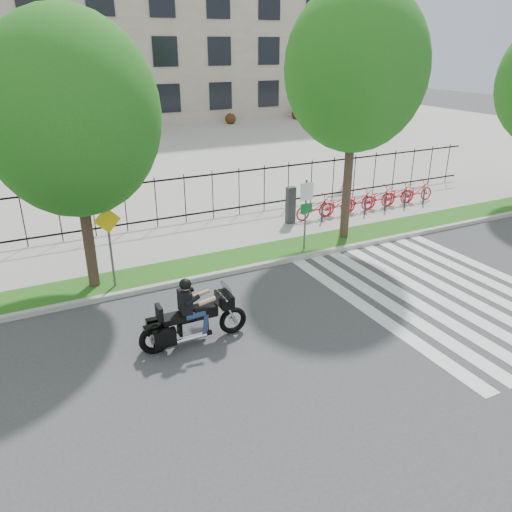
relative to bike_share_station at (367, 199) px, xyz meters
name	(u,v)px	position (x,y,z in m)	size (l,w,h in m)	color
ground	(305,331)	(-7.63, -7.20, -0.64)	(120.00, 120.00, 0.00)	#3B3B3E
curb	(239,270)	(-7.63, -3.10, -0.56)	(60.00, 0.20, 0.15)	#A7A59D
grass_verge	(228,261)	(-7.63, -2.25, -0.56)	(60.00, 1.50, 0.15)	#1D5715
sidewalk	(202,237)	(-7.63, 0.25, -0.56)	(60.00, 3.50, 0.15)	#A9A69E
plaza	(108,155)	(-7.63, 17.80, -0.59)	(80.00, 34.00, 0.10)	#A9A69E
crosswalk_stripes	(442,293)	(-2.81, -7.20, -0.63)	(5.70, 8.00, 0.01)	silver
iron_fence	(185,199)	(-7.63, 2.00, 0.51)	(30.00, 0.06, 2.00)	black
office_building	(51,8)	(-7.63, 37.72, 9.33)	(60.00, 21.90, 20.15)	gray
lamp_post_right	(349,121)	(2.37, 4.80, 2.57)	(1.06, 0.70, 4.25)	black
street_tree_1	(71,116)	(-12.05, -2.25, 4.49)	(4.74, 4.74, 7.72)	#392A1F
street_tree_2	(356,69)	(-2.85, -2.25, 5.47)	(4.80, 4.80, 8.73)	#392A1F
bike_share_station	(367,199)	(0.00, 0.00, 0.00)	(7.80, 0.86, 1.50)	#2D2D33
sign_pole_regulatory	(306,206)	(-4.82, -2.62, 1.10)	(0.50, 0.09, 2.50)	#59595B
sign_pole_warning	(109,237)	(-11.51, -2.62, 1.10)	(0.78, 0.09, 2.49)	#59595B
motorcycle_rider	(193,317)	(-10.37, -6.40, 0.08)	(2.80, 0.82, 2.16)	black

